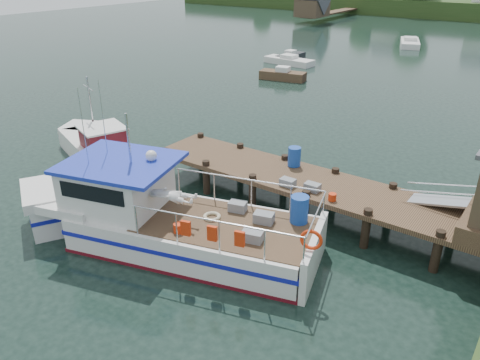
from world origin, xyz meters
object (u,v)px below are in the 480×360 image
Objects in this scene: lobster_boat at (156,217)px; work_boat at (99,147)px; moored_rowboat at (283,75)px; moored_e at (291,57)px; moored_d at (410,43)px; moored_a at (289,61)px; dock at (440,195)px.

work_boat is (-8.19, 3.95, -0.38)m from lobster_boat.
moored_rowboat is at bearing 95.03° from lobster_boat.
moored_e is at bearing 120.27° from work_boat.
moored_d is (3.51, 23.95, -0.04)m from moored_rowboat.
moored_rowboat is 24.21m from moored_d.
work_boat reaches higher than moored_a.
moored_rowboat reaches higher than moored_a.
dock is 45.82m from moored_d.
moored_e is (-5.18, 28.91, -0.31)m from work_boat.
moored_a is at bearing 119.15° from work_boat.
work_boat is 29.37m from moored_e.
dock is at bearing 17.19° from lobster_boat.
moored_a is (-12.50, 31.05, -0.72)m from lobster_boat.
work_boat reaches higher than moored_d.
work_boat is at bearing 138.28° from lobster_boat.
work_boat reaches higher than moored_rowboat.
moored_e is at bearing 96.19° from lobster_boat.
work_boat is 45.03m from moored_d.
moored_e is (-21.80, 27.36, -1.86)m from dock.
work_boat is (-16.62, -1.55, -1.55)m from dock.
moored_d is at bearing 100.31° from moored_rowboat.
dock is 2.58× the size of moored_d.
moored_e is (-0.87, 1.81, 0.03)m from moored_a.
dock is 33.08m from moored_a.
lobster_boat is at bearing -146.87° from dock.
work_boat is 1.95× the size of moored_rowboat.
work_boat is at bearing -81.76° from moored_d.
dock reaches higher than moored_e.
moored_rowboat is 0.65× the size of moored_d.
work_boat is at bearing -84.36° from moored_e.
moored_a is at bearing 95.98° from lobster_boat.
moored_rowboat is at bearing 113.89° from work_boat.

